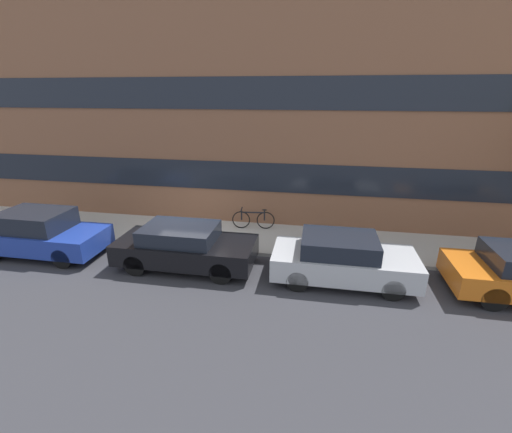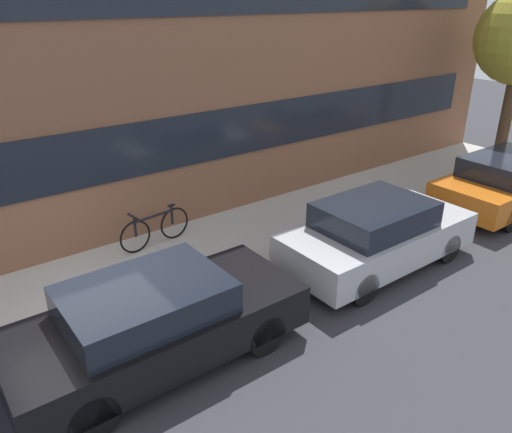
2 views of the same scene
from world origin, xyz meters
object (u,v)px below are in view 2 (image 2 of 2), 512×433
(parked_car_silver, at_px, (377,234))
(parked_car_orange, at_px, (510,181))
(bicycle, at_px, (155,228))
(parked_car_black, at_px, (156,322))

(parked_car_silver, height_order, parked_car_orange, parked_car_silver)
(parked_car_orange, height_order, bicycle, parked_car_orange)
(parked_car_orange, xyz_separation_m, bicycle, (-7.99, 3.09, -0.16))
(parked_car_silver, bearing_deg, parked_car_orange, 0.00)
(parked_car_orange, distance_m, bicycle, 8.57)
(parked_car_silver, xyz_separation_m, bicycle, (-3.11, 3.09, -0.16))
(parked_car_black, height_order, parked_car_silver, parked_car_silver)
(bicycle, bearing_deg, parked_car_silver, 128.78)
(parked_car_orange, relative_size, bicycle, 2.71)
(parked_car_silver, bearing_deg, parked_car_black, 180.00)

